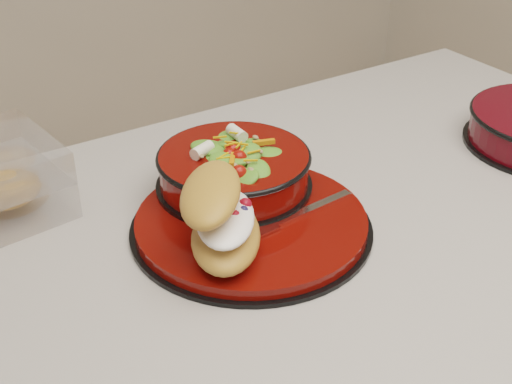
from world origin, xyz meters
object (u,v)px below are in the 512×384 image
salad_bowl (234,165)px  fork (298,214)px  dinner_plate (252,223)px  croissant (223,217)px

salad_bowl → fork: size_ratio=1.28×
dinner_plate → fork: fork is taller
dinner_plate → croissant: 0.09m
dinner_plate → fork: 0.06m
salad_bowl → croissant: 0.14m
croissant → fork: size_ratio=1.10×
dinner_plate → croissant: (-0.06, -0.04, 0.05)m
salad_bowl → croissant: same height
croissant → dinner_plate: bearing=-27.2°
dinner_plate → salad_bowl: size_ratio=1.46×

